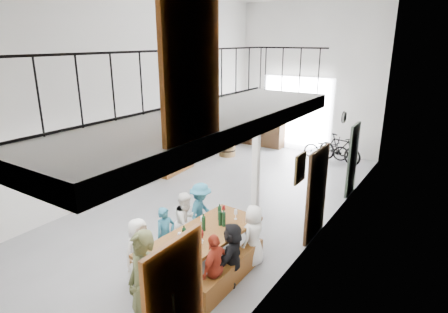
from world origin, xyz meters
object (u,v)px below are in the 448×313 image
Objects in this scene: bench_inner at (176,250)px; host_standing at (144,290)px; bicycle_near at (326,148)px; tasting_table at (202,238)px; oak_barrel at (227,144)px; side_bench at (177,166)px; serving_counter at (261,133)px.

host_standing is at bearing -54.64° from bench_inner.
bench_inner is 1.17× the size of host_standing.
tasting_table is at bearing 172.02° from bicycle_near.
bench_inner is 2.15m from host_standing.
host_standing is at bearing -64.49° from oak_barrel.
host_standing reaches higher than bench_inner.
oak_barrel is 3.57m from bicycle_near.
side_bench is 7.21m from host_standing.
host_standing is (0.98, -1.80, 0.64)m from bench_inner.
bicycle_near is (0.28, 7.96, 0.18)m from bench_inner.
side_bench is at bearing -99.23° from oak_barrel.
oak_barrel reaches higher than bench_inner.
host_standing reaches higher than tasting_table.
side_bench is (-3.31, 3.95, -0.02)m from bench_inner.
host_standing is (0.32, -1.77, 0.16)m from tasting_table.
oak_barrel is (-2.92, 6.37, 0.22)m from bench_inner.
bench_inner is 1.36× the size of side_bench.
bicycle_near reaches higher than side_bench.
serving_counter is (-2.56, 8.36, 0.26)m from bench_inner.
bicycle_near is (-0.70, 9.76, -0.46)m from host_standing.
host_standing is 9.79m from bicycle_near.
bicycle_near is at bearing -7.33° from serving_counter.
bicycle_near is at bearing 94.90° from bench_inner.
host_standing is at bearing -53.30° from side_bench.
serving_counter reaches higher than side_bench.
bench_inner is 1.30× the size of bicycle_near.
bicycle_near reaches higher than tasting_table.
oak_barrel is (-3.57, 6.40, -0.25)m from tasting_table.
tasting_table is at bearing -60.81° from oak_barrel.
serving_counter is at bearing 113.93° from bench_inner.
side_bench is 1.63× the size of oak_barrel.
oak_barrel is 2.02m from serving_counter.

